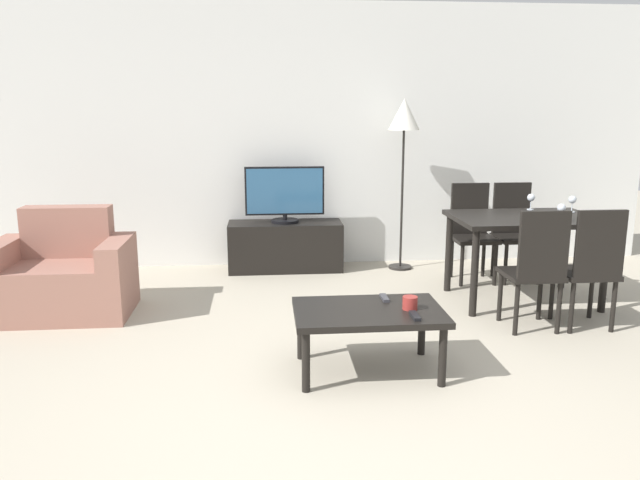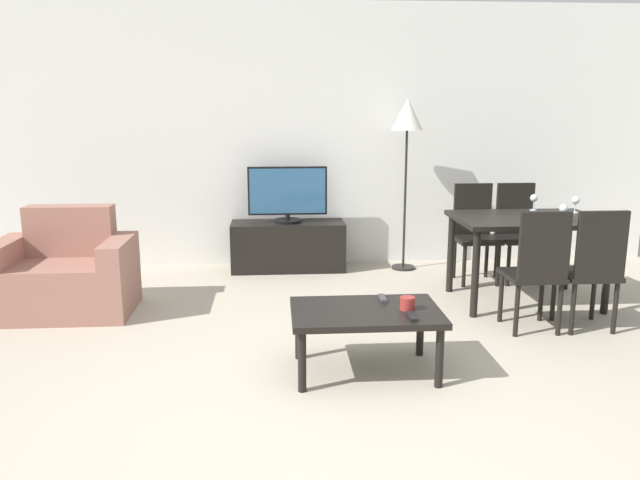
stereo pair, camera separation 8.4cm
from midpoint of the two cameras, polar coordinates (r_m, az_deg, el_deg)
The scene contains 18 objects.
ground_plane at distance 3.30m, azimuth 1.74°, elevation -18.09°, with size 18.00×18.00×0.00m, color #B2A893.
wall_back at distance 6.59m, azimuth -2.13°, elevation 9.42°, with size 7.51×0.06×2.70m.
armchair at distance 5.48m, azimuth -22.84°, elevation -3.14°, with size 1.07×0.71×0.85m.
tv_stand at distance 6.44m, azimuth -3.56°, elevation -0.56°, with size 1.16×0.43×0.50m.
tv at distance 6.34m, azimuth -3.63°, elevation 4.17°, with size 0.80×0.28×0.57m.
coffee_table at distance 3.95m, azimuth 3.84°, elevation -7.01°, with size 0.93×0.61×0.42m.
dining_table at distance 5.57m, azimuth 17.81°, elevation 1.11°, with size 1.21×0.83×0.75m.
dining_chair_near at distance 4.86m, azimuth 18.69°, elevation -2.23°, with size 0.40×0.40×0.93m.
dining_chair_far at distance 6.34m, azimuth 16.96°, elevation 1.12°, with size 0.40×0.40×0.93m.
dining_chair_near_right at distance 5.05m, azimuth 23.09°, elevation -2.05°, with size 0.40×0.40×0.93m.
dining_chair_far_left at distance 6.19m, azimuth 13.32°, elevation 1.07°, with size 0.40×0.40×0.93m.
floor_lamp at distance 6.38m, azimuth 7.32°, elevation 10.55°, with size 0.31×0.31×1.74m.
remote_primary at distance 4.13m, azimuth 5.33°, elevation -5.30°, with size 0.04×0.15×0.02m.
remote_secondary at distance 3.81m, azimuth 8.04°, elevation -6.88°, with size 0.04×0.15×0.02m.
cup_white_near at distance 3.95m, azimuth 7.62°, elevation -5.72°, with size 0.09×0.09×0.08m.
wine_glass_left at distance 5.90m, azimuth 18.34°, elevation 3.62°, with size 0.07×0.07×0.15m.
wine_glass_center at distance 5.37m, azimuth 20.79°, elevation 2.66°, with size 0.07×0.07×0.15m.
wine_glass_right at distance 5.89m, azimuth 21.70°, elevation 3.36°, with size 0.07×0.07×0.15m.
Camera 1 is at (-0.39, -2.83, 1.66)m, focal length 35.00 mm.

